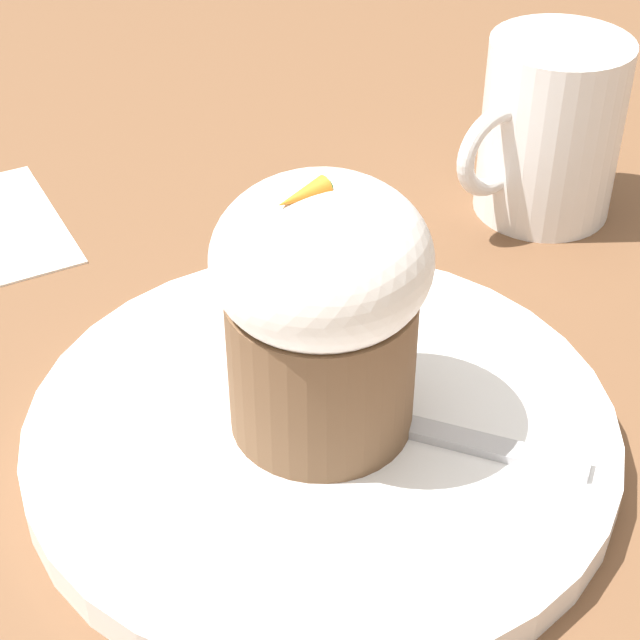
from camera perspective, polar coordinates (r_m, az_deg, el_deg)
ground_plane at (r=0.44m, az=0.07°, el=-6.72°), size 4.00×4.00×0.00m
dessert_plate at (r=0.43m, az=0.07°, el=-6.01°), size 0.24×0.24×0.02m
carrot_cake at (r=0.39m, az=-0.00°, el=0.76°), size 0.08×0.08×0.11m
spoon at (r=0.43m, az=1.97°, el=-4.91°), size 0.09×0.12×0.01m
coffee_cup at (r=0.58m, az=12.11°, el=9.91°), size 0.10×0.07×0.10m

